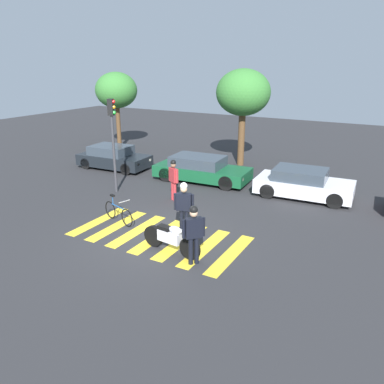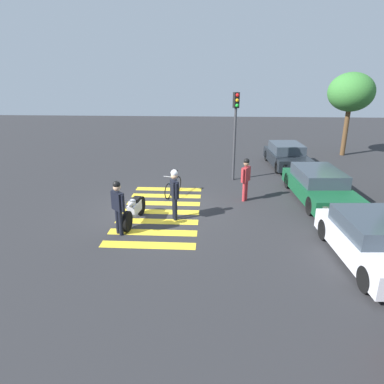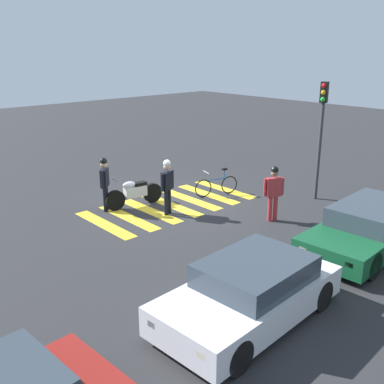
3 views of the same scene
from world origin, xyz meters
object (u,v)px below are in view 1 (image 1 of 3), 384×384
police_motorcycle (171,238)px  traffic_light_pole (113,131)px  car_black_suv (113,158)px  car_green_compact (201,169)px  officer_on_foot (194,231)px  car_white_van (303,184)px  leaning_bicycle (118,213)px  pedestrian_bystander (173,177)px  officer_by_motorcycle (184,204)px

police_motorcycle → traffic_light_pole: 6.94m
car_black_suv → car_green_compact: (5.39, 0.25, 0.01)m
officer_on_foot → car_white_van: officer_on_foot is taller
officer_on_foot → car_white_van: size_ratio=0.44×
officer_on_foot → car_black_suv: (-9.10, 7.17, -0.46)m
leaning_bicycle → pedestrian_bystander: size_ratio=0.95×
leaning_bicycle → pedestrian_bystander: bearing=80.0°
car_black_suv → car_green_compact: 5.39m
pedestrian_bystander → car_green_compact: 3.10m
pedestrian_bystander → traffic_light_pole: 3.41m
car_black_suv → traffic_light_pole: size_ratio=0.97×
officer_by_motorcycle → car_white_van: bearing=65.8°
police_motorcycle → officer_by_motorcycle: size_ratio=1.16×
car_green_compact → car_white_van: bearing=0.9°
police_motorcycle → car_white_van: 7.56m
pedestrian_bystander → car_green_compact: bearing=95.7°
traffic_light_pole → car_black_suv: bearing=131.9°
officer_by_motorcycle → leaning_bicycle: bearing=-172.7°
car_black_suv → leaning_bicycle: bearing=-48.5°
officer_by_motorcycle → car_black_suv: size_ratio=0.46×
leaning_bicycle → officer_on_foot: (3.94, -1.34, 0.69)m
car_black_suv → police_motorcycle: bearing=-40.2°
police_motorcycle → car_white_van: car_white_van is taller
leaning_bicycle → officer_by_motorcycle: bearing=7.3°
officer_by_motorcycle → car_green_compact: officer_by_motorcycle is taller
car_green_compact → leaning_bicycle: bearing=-92.1°
officer_on_foot → car_white_van: bearing=80.2°
car_black_suv → traffic_light_pole: 4.73m
car_black_suv → car_green_compact: size_ratio=0.85×
leaning_bicycle → car_green_compact: (0.23, 6.08, 0.24)m
car_black_suv → traffic_light_pole: bearing=-48.1°
car_green_compact → car_white_van: 5.02m
officer_on_foot → pedestrian_bystander: officer_on_foot is taller
leaning_bicycle → pedestrian_bystander: (0.53, 3.02, 0.66)m
leaning_bicycle → car_black_suv: bearing=131.5°
officer_by_motorcycle → car_black_suv: (-7.79, 5.49, -0.48)m
officer_by_motorcycle → pedestrian_bystander: (-2.10, 2.69, -0.05)m
car_black_suv → traffic_light_pole: traffic_light_pole is taller
pedestrian_bystander → car_white_van: 5.67m
leaning_bicycle → traffic_light_pole: bearing=131.1°
police_motorcycle → officer_by_motorcycle: bearing=104.0°
pedestrian_bystander → car_black_suv: bearing=153.8°
car_black_suv → car_white_van: car_white_van is taller
leaning_bicycle → traffic_light_pole: size_ratio=0.41×
car_white_van → pedestrian_bystander: bearing=-146.4°
pedestrian_bystander → car_white_van: pedestrian_bystander is taller
officer_on_foot → traffic_light_pole: traffic_light_pole is taller
car_green_compact → car_white_van: size_ratio=1.14×
police_motorcycle → car_green_compact: 7.64m
leaning_bicycle → car_white_van: bearing=49.6°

